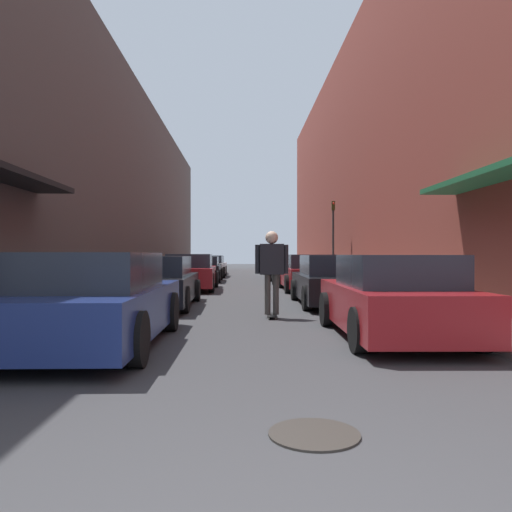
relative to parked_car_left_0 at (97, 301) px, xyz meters
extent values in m
plane|color=#38383A|center=(2.32, 12.67, -0.67)|extent=(101.62, 101.62, 0.00)
cube|color=gray|center=(-1.89, 17.29, -0.61)|extent=(1.80, 46.19, 0.12)
cube|color=gray|center=(6.53, 17.29, -0.61)|extent=(1.80, 46.19, 0.12)
cube|color=#564C47|center=(-4.79, 17.29, 4.15)|extent=(4.00, 46.19, 9.64)
cube|color=black|center=(-2.39, 2.28, 2.23)|extent=(1.00, 4.80, 0.12)
cube|color=brown|center=(9.43, 17.29, 5.55)|extent=(4.00, 46.19, 12.44)
cube|color=#1E6038|center=(7.03, 2.28, 2.23)|extent=(1.00, 4.80, 0.12)
cube|color=navy|center=(0.00, 0.06, -0.15)|extent=(1.85, 4.66, 0.68)
cube|color=#232833|center=(0.00, -0.17, 0.46)|extent=(1.62, 2.43, 0.53)
cylinder|color=black|center=(-0.90, 1.50, -0.33)|extent=(0.18, 0.69, 0.69)
cylinder|color=black|center=(0.90, 1.50, -0.33)|extent=(0.18, 0.69, 0.69)
cylinder|color=black|center=(0.90, -1.38, -0.33)|extent=(0.18, 0.69, 0.69)
cube|color=black|center=(-0.03, 5.66, -0.18)|extent=(1.84, 4.80, 0.64)
cube|color=#232833|center=(-0.03, 5.42, 0.40)|extent=(1.59, 2.51, 0.51)
cylinder|color=black|center=(-0.89, 7.14, -0.36)|extent=(0.18, 0.64, 0.64)
cylinder|color=black|center=(0.83, 7.14, -0.36)|extent=(0.18, 0.64, 0.64)
cylinder|color=black|center=(-0.89, 4.18, -0.36)|extent=(0.18, 0.64, 0.64)
cylinder|color=black|center=(0.83, 4.18, -0.36)|extent=(0.18, 0.64, 0.64)
cube|color=maroon|center=(0.17, 11.84, -0.14)|extent=(1.94, 4.78, 0.69)
cube|color=#232833|center=(0.17, 11.60, 0.46)|extent=(1.66, 2.50, 0.50)
cylinder|color=black|center=(-0.71, 13.30, -0.33)|extent=(0.18, 0.70, 0.70)
cylinder|color=black|center=(1.06, 13.30, -0.33)|extent=(0.18, 0.70, 0.70)
cylinder|color=black|center=(-0.71, 10.37, -0.33)|extent=(0.18, 0.70, 0.70)
cylinder|color=black|center=(1.06, 10.37, -0.33)|extent=(0.18, 0.70, 0.70)
cube|color=black|center=(0.13, 17.78, -0.17)|extent=(1.89, 4.27, 0.66)
cube|color=#232833|center=(0.13, 17.56, 0.37)|extent=(1.64, 2.23, 0.42)
cylinder|color=black|center=(-0.76, 19.09, -0.35)|extent=(0.18, 0.65, 0.65)
cylinder|color=black|center=(1.03, 19.09, -0.35)|extent=(0.18, 0.65, 0.65)
cylinder|color=black|center=(-0.76, 16.46, -0.35)|extent=(0.18, 0.65, 0.65)
cylinder|color=black|center=(1.03, 16.46, -0.35)|extent=(0.18, 0.65, 0.65)
cube|color=silver|center=(0.16, 22.87, -0.15)|extent=(1.97, 4.41, 0.68)
cube|color=#232833|center=(0.16, 22.65, 0.40)|extent=(1.70, 2.31, 0.43)
cylinder|color=black|center=(-0.75, 24.22, -0.35)|extent=(0.18, 0.66, 0.66)
cylinder|color=black|center=(1.07, 24.22, -0.35)|extent=(0.18, 0.66, 0.66)
cylinder|color=black|center=(-0.75, 21.52, -0.35)|extent=(0.18, 0.66, 0.66)
cylinder|color=black|center=(1.07, 21.52, -0.35)|extent=(0.18, 0.66, 0.66)
cube|color=silver|center=(0.00, 27.98, -0.21)|extent=(1.89, 4.35, 0.59)
cube|color=#232833|center=(0.00, 27.77, 0.35)|extent=(1.62, 2.28, 0.53)
cylinder|color=black|center=(-0.87, 29.32, -0.36)|extent=(0.18, 0.62, 0.62)
cylinder|color=black|center=(0.87, 29.32, -0.36)|extent=(0.18, 0.62, 0.62)
cylinder|color=black|center=(-0.87, 26.65, -0.36)|extent=(0.18, 0.62, 0.62)
cylinder|color=black|center=(0.87, 26.65, -0.36)|extent=(0.18, 0.62, 0.62)
cube|color=maroon|center=(4.64, 0.72, -0.16)|extent=(1.86, 4.29, 0.68)
cube|color=#232833|center=(4.64, 0.51, 0.44)|extent=(1.61, 2.25, 0.51)
cylinder|color=black|center=(3.77, 2.04, -0.35)|extent=(0.18, 0.65, 0.65)
cylinder|color=black|center=(5.51, 2.04, -0.35)|extent=(0.18, 0.65, 0.65)
cylinder|color=black|center=(3.77, -0.60, -0.35)|extent=(0.18, 0.65, 0.65)
cylinder|color=black|center=(5.51, -0.60, -0.35)|extent=(0.18, 0.65, 0.65)
cube|color=black|center=(4.60, 6.04, -0.18)|extent=(1.86, 4.53, 0.65)
cube|color=#232833|center=(4.60, 5.81, 0.41)|extent=(1.61, 2.37, 0.54)
cylinder|color=black|center=(3.73, 7.43, -0.37)|extent=(0.18, 0.61, 0.61)
cylinder|color=black|center=(5.48, 7.43, -0.37)|extent=(0.18, 0.61, 0.61)
cylinder|color=black|center=(3.73, 4.64, -0.37)|extent=(0.18, 0.61, 0.61)
cylinder|color=black|center=(5.48, 4.64, -0.37)|extent=(0.18, 0.61, 0.61)
cube|color=maroon|center=(4.65, 11.40, -0.15)|extent=(1.98, 4.63, 0.68)
cube|color=#232833|center=(4.65, 11.17, 0.44)|extent=(1.69, 2.42, 0.50)
cylinder|color=black|center=(3.75, 12.82, -0.34)|extent=(0.18, 0.66, 0.66)
cylinder|color=black|center=(5.56, 12.82, -0.34)|extent=(0.18, 0.66, 0.66)
cylinder|color=black|center=(3.75, 9.98, -0.34)|extent=(0.18, 0.66, 0.66)
cylinder|color=black|center=(5.56, 9.98, -0.34)|extent=(0.18, 0.66, 0.66)
cube|color=#232326|center=(4.55, 16.51, -0.14)|extent=(1.98, 4.16, 0.69)
cube|color=#232833|center=(4.55, 16.30, 0.45)|extent=(1.72, 2.18, 0.48)
cylinder|color=black|center=(3.62, 17.79, -0.33)|extent=(0.18, 0.69, 0.69)
cylinder|color=black|center=(5.49, 17.79, -0.33)|extent=(0.18, 0.69, 0.69)
cylinder|color=black|center=(3.62, 15.23, -0.33)|extent=(0.18, 0.69, 0.69)
cylinder|color=black|center=(5.49, 15.23, -0.33)|extent=(0.18, 0.69, 0.69)
cube|color=navy|center=(4.67, 22.47, -0.17)|extent=(1.81, 4.66, 0.65)
cube|color=#232833|center=(4.67, 22.24, 0.41)|extent=(1.56, 2.44, 0.51)
cylinder|color=black|center=(3.82, 23.91, -0.35)|extent=(0.18, 0.65, 0.65)
cylinder|color=black|center=(5.51, 23.91, -0.35)|extent=(0.18, 0.65, 0.65)
cylinder|color=black|center=(3.82, 21.03, -0.35)|extent=(0.18, 0.65, 0.65)
cylinder|color=black|center=(5.51, 21.03, -0.35)|extent=(0.18, 0.65, 0.65)
cube|color=silver|center=(4.50, 27.70, -0.18)|extent=(1.85, 4.65, 0.63)
cube|color=#232833|center=(4.50, 27.47, 0.35)|extent=(1.62, 2.42, 0.43)
cylinder|color=black|center=(3.61, 29.14, -0.36)|extent=(0.18, 0.64, 0.64)
cylinder|color=black|center=(5.40, 29.14, -0.36)|extent=(0.18, 0.64, 0.64)
cylinder|color=black|center=(3.61, 26.27, -0.36)|extent=(0.18, 0.64, 0.64)
cylinder|color=black|center=(5.40, 26.27, -0.36)|extent=(0.18, 0.64, 0.64)
cube|color=black|center=(2.80, 3.29, -0.61)|extent=(0.20, 0.78, 0.02)
cylinder|color=beige|center=(2.72, 3.54, -0.65)|extent=(0.03, 0.06, 0.06)
cylinder|color=beige|center=(2.88, 3.54, -0.65)|extent=(0.03, 0.06, 0.06)
cylinder|color=beige|center=(2.72, 3.04, -0.65)|extent=(0.03, 0.06, 0.06)
cylinder|color=beige|center=(2.88, 3.04, -0.65)|extent=(0.03, 0.06, 0.06)
cylinder|color=#47423D|center=(2.71, 3.29, -0.17)|extent=(0.13, 0.13, 0.86)
cylinder|color=#47423D|center=(2.89, 3.29, -0.17)|extent=(0.13, 0.13, 0.86)
cube|color=#232328|center=(2.80, 3.29, 0.59)|extent=(0.52, 0.23, 0.66)
sphere|color=beige|center=(2.80, 3.29, 1.06)|extent=(0.28, 0.28, 0.28)
cylinder|color=#232328|center=(2.49, 3.29, 0.59)|extent=(0.10, 0.10, 0.63)
cylinder|color=#232328|center=(3.11, 3.29, 0.59)|extent=(0.10, 0.10, 0.63)
cylinder|color=#332D28|center=(2.71, -3.70, -0.67)|extent=(0.70, 0.70, 0.02)
cylinder|color=#2D2D2D|center=(6.66, 17.07, 1.39)|extent=(0.10, 0.10, 3.89)
cube|color=#332D0F|center=(6.66, 17.07, 3.11)|extent=(0.16, 0.16, 0.45)
sphere|color=red|center=(6.66, 16.98, 3.22)|extent=(0.11, 0.11, 0.11)
camera|label=1|loc=(2.17, -7.46, 0.70)|focal=35.00mm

